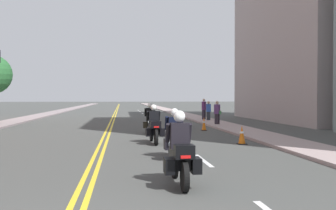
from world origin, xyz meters
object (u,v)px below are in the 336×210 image
at_px(motorcycle_2, 154,127).
at_px(traffic_cone_0, 242,135).
at_px(pedestrian_2, 209,111).
at_px(pedestrian_1, 204,109).
at_px(motorcycle_1, 175,138).
at_px(traffic_cone_1, 204,124).
at_px(motorcycle_3, 150,121).
at_px(pedestrian_0, 217,113).
at_px(motorcycle_0, 180,155).

bearing_deg(motorcycle_2, traffic_cone_0, -12.52).
bearing_deg(pedestrian_2, pedestrian_1, -65.32).
relative_size(pedestrian_1, pedestrian_2, 1.12).
bearing_deg(motorcycle_1, motorcycle_2, 93.20).
distance_m(motorcycle_1, traffic_cone_1, 10.80).
height_order(traffic_cone_1, pedestrian_1, pedestrian_1).
height_order(traffic_cone_0, pedestrian_2, pedestrian_2).
height_order(motorcycle_3, traffic_cone_1, motorcycle_3).
xyz_separation_m(motorcycle_3, pedestrian_1, (5.26, 11.30, 0.27)).
xyz_separation_m(pedestrian_0, pedestrian_2, (0.49, 4.91, -0.03)).
xyz_separation_m(traffic_cone_0, pedestrian_1, (1.85, 16.43, 0.56)).
distance_m(traffic_cone_1, pedestrian_2, 8.81).
distance_m(motorcycle_1, motorcycle_3, 8.64).
height_order(motorcycle_0, pedestrian_0, pedestrian_0).
height_order(motorcycle_0, pedestrian_2, motorcycle_0).
xyz_separation_m(motorcycle_3, pedestrian_2, (5.41, 10.24, 0.17)).
xyz_separation_m(motorcycle_2, pedestrian_0, (5.08, 9.81, 0.19)).
distance_m(motorcycle_3, traffic_cone_1, 3.68).
bearing_deg(motorcycle_2, traffic_cone_1, 58.90).
distance_m(pedestrian_0, pedestrian_2, 4.93).
height_order(motorcycle_2, pedestrian_2, same).
bearing_deg(motorcycle_3, pedestrian_0, 48.53).
relative_size(motorcycle_3, traffic_cone_1, 2.76).
height_order(motorcycle_2, pedestrian_0, pedestrian_0).
distance_m(motorcycle_3, pedestrian_2, 11.58).
height_order(traffic_cone_0, traffic_cone_1, traffic_cone_1).
distance_m(motorcycle_2, traffic_cone_0, 3.63).
distance_m(traffic_cone_1, pedestrian_0, 4.02).
bearing_deg(motorcycle_3, traffic_cone_1, 28.88).
distance_m(motorcycle_2, pedestrian_1, 16.69).
bearing_deg(motorcycle_0, pedestrian_2, 75.60).
bearing_deg(motorcycle_2, motorcycle_3, 85.77).
relative_size(traffic_cone_1, pedestrian_1, 0.43).
relative_size(pedestrian_0, pedestrian_2, 1.03).
height_order(motorcycle_1, pedestrian_0, pedestrian_0).
xyz_separation_m(motorcycle_2, traffic_cone_0, (3.56, -0.65, -0.29)).
distance_m(traffic_cone_0, pedestrian_0, 10.58).
bearing_deg(traffic_cone_1, motorcycle_0, -103.86).
bearing_deg(motorcycle_1, motorcycle_3, 89.84).
xyz_separation_m(motorcycle_3, traffic_cone_1, (3.26, 1.70, -0.28)).
relative_size(motorcycle_0, motorcycle_3, 0.96).
bearing_deg(motorcycle_1, motorcycle_0, -97.30).
relative_size(traffic_cone_0, pedestrian_0, 0.46).
bearing_deg(pedestrian_2, motorcycle_0, 92.45).
bearing_deg(motorcycle_2, pedestrian_0, 60.40).
height_order(motorcycle_1, pedestrian_1, pedestrian_1).
distance_m(motorcycle_2, motorcycle_3, 4.49).
xyz_separation_m(motorcycle_1, pedestrian_0, (4.75, 13.97, 0.22)).
bearing_deg(motorcycle_3, motorcycle_0, -89.80).
xyz_separation_m(motorcycle_0, pedestrian_2, (5.64, 22.67, 0.17)).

